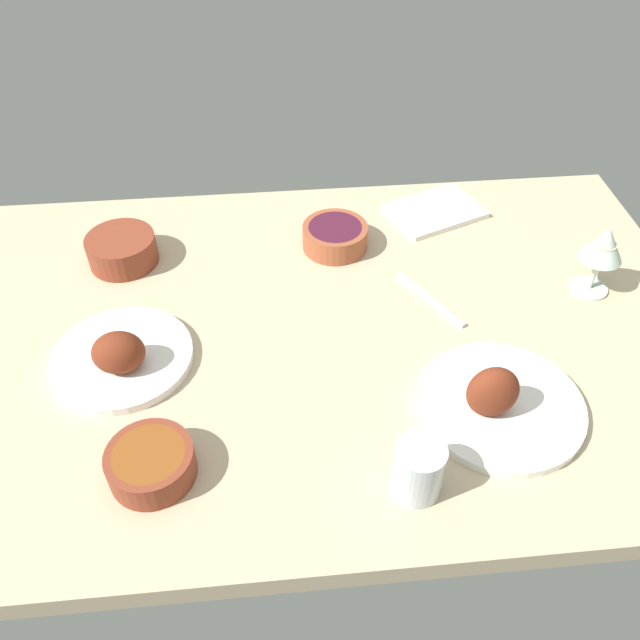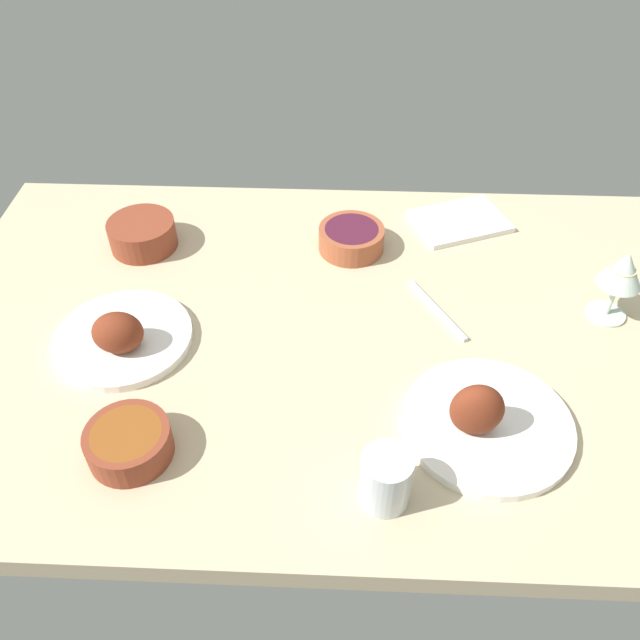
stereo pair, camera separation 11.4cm
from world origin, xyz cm
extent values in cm
cube|color=#C6B28E|center=(0.00, 0.00, 2.00)|extent=(140.00, 90.00, 4.00)
cylinder|color=white|center=(-26.44, 20.70, 4.80)|extent=(25.97, 25.97, 1.60)
ellipsoid|color=maroon|center=(-23.81, 22.05, 9.89)|extent=(7.93, 5.59, 9.32)
cylinder|color=white|center=(33.84, 4.70, 4.80)|extent=(23.69, 23.69, 1.60)
ellipsoid|color=maroon|center=(33.24, 7.41, 8.88)|extent=(8.50, 6.89, 7.13)
cylinder|color=brown|center=(36.68, -22.59, 6.89)|extent=(13.36, 13.36, 5.79)
cylinder|color=white|center=(36.68, -22.59, 9.29)|extent=(10.95, 10.95, 1.00)
cylinder|color=#A35133|center=(-5.32, -23.42, 6.43)|extent=(13.10, 13.10, 4.85)
cylinder|color=#4C192D|center=(-5.32, -23.42, 8.35)|extent=(10.74, 10.74, 1.00)
cylinder|color=brown|center=(26.71, 27.52, 6.46)|extent=(12.51, 12.51, 4.92)
cylinder|color=brown|center=(26.71, 27.52, 8.42)|extent=(10.26, 10.26, 1.00)
cylinder|color=silver|center=(-51.50, -5.62, 4.25)|extent=(7.00, 7.00, 0.50)
cylinder|color=silver|center=(-51.50, -5.62, 8.00)|extent=(1.00, 1.00, 7.00)
cone|color=silver|center=(-51.50, -5.62, 14.75)|extent=(7.60, 7.60, 6.50)
cylinder|color=beige|center=(-51.50, -5.62, 13.30)|extent=(4.18, 4.18, 2.80)
cylinder|color=silver|center=(-10.28, 33.40, 8.50)|extent=(7.12, 7.12, 9.01)
cube|color=white|center=(-28.26, -33.04, 4.60)|extent=(22.51, 19.52, 1.20)
cube|color=silver|center=(-21.03, -5.29, 4.40)|extent=(9.54, 15.78, 0.80)
camera|label=1|loc=(7.99, 82.37, 85.04)|focal=36.69mm
camera|label=2|loc=(-3.44, 82.69, 85.04)|focal=36.69mm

